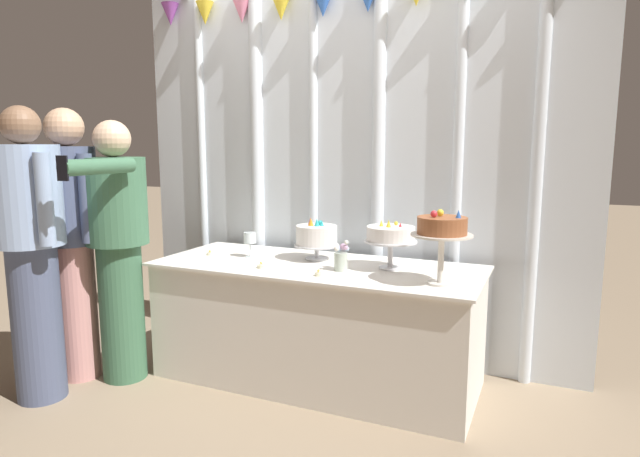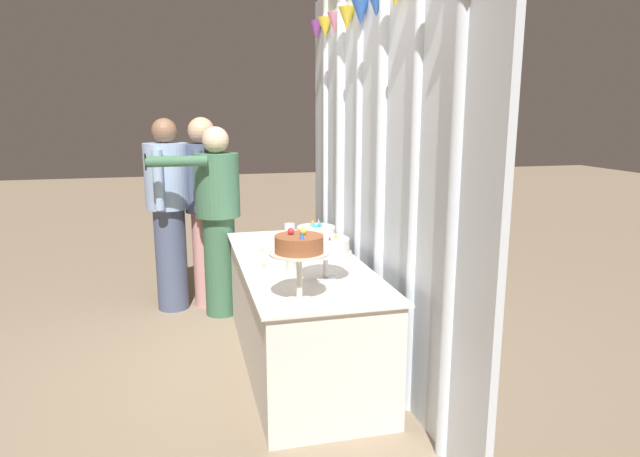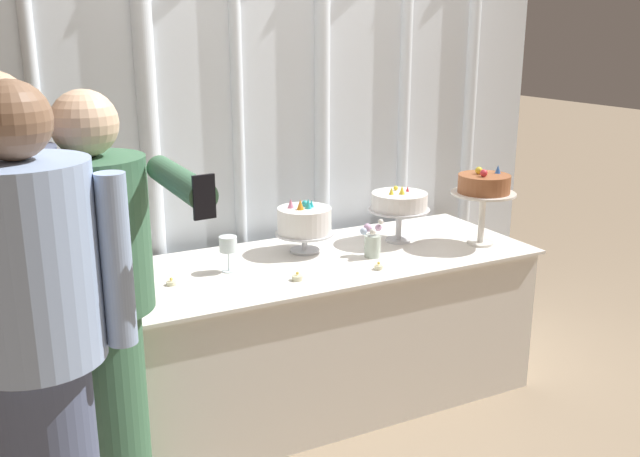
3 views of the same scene
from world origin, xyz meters
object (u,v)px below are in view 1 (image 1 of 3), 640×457
(cake_display_leftmost, at_px, (317,236))
(cake_display_rightmost, at_px, (442,229))
(tealight_near_left, at_px, (261,266))
(tealight_near_right, at_px, (318,274))
(guest_girl_blue_dress, at_px, (117,242))
(guest_man_dark_suit, at_px, (72,233))
(cake_table, at_px, (316,323))
(cake_display_center, at_px, (391,236))
(wine_glass, at_px, (250,239))
(guest_man_pink_jacket, at_px, (31,245))
(tealight_far_left, at_px, (210,254))
(flower_vase, at_px, (341,258))

(cake_display_leftmost, distance_m, cake_display_rightmost, 0.90)
(tealight_near_left, xyz_separation_m, tealight_near_right, (0.39, -0.04, -0.00))
(guest_girl_blue_dress, distance_m, guest_man_dark_suit, 0.29)
(cake_table, distance_m, tealight_near_right, 0.47)
(cake_display_center, bearing_deg, tealight_near_left, -158.09)
(wine_glass, relative_size, guest_man_pink_jacket, 0.10)
(cake_display_leftmost, bearing_deg, cake_display_rightmost, -19.34)
(tealight_near_right, height_order, guest_man_pink_jacket, guest_man_pink_jacket)
(cake_display_center, distance_m, guest_man_dark_suit, 1.93)
(tealight_far_left, distance_m, guest_man_pink_jacket, 1.04)
(cake_table, bearing_deg, tealight_far_left, -178.01)
(cake_display_center, bearing_deg, flower_vase, -148.83)
(flower_vase, xyz_separation_m, guest_man_dark_suit, (-1.58, -0.47, 0.11))
(cake_display_center, xyz_separation_m, cake_display_rightmost, (0.34, -0.23, 0.09))
(flower_vase, xyz_separation_m, tealight_far_left, (-0.95, 0.06, -0.06))
(cake_table, relative_size, guest_man_dark_suit, 1.19)
(cake_table, xyz_separation_m, cake_display_center, (0.44, 0.06, 0.56))
(tealight_near_left, height_order, guest_man_pink_jacket, guest_man_pink_jacket)
(cake_table, xyz_separation_m, guest_man_pink_jacket, (-1.36, -0.86, 0.53))
(flower_vase, bearing_deg, tealight_near_right, -111.82)
(cake_table, height_order, guest_man_dark_suit, guest_man_dark_suit)
(cake_table, bearing_deg, wine_glass, 176.84)
(cake_display_leftmost, xyz_separation_m, guest_girl_blue_dress, (-1.06, -0.59, -0.02))
(tealight_near_right, distance_m, guest_man_dark_suit, 1.55)
(cake_display_rightmost, distance_m, tealight_near_left, 1.08)
(cake_table, relative_size, cake_display_leftmost, 7.02)
(cake_display_leftmost, xyz_separation_m, guest_man_pink_jacket, (-1.30, -0.99, 0.02))
(wine_glass, bearing_deg, tealight_far_left, -169.21)
(tealight_near_right, bearing_deg, cake_display_rightmost, 7.86)
(cake_display_center, height_order, wine_glass, cake_display_center)
(wine_glass, xyz_separation_m, guest_man_dark_suit, (-0.91, -0.58, 0.06))
(wine_glass, relative_size, guest_man_dark_suit, 0.10)
(guest_man_dark_suit, bearing_deg, cake_display_leftmost, 27.28)
(guest_man_pink_jacket, bearing_deg, cake_display_leftmost, 37.19)
(cake_display_rightmost, relative_size, tealight_far_left, 9.01)
(cake_display_leftmost, bearing_deg, tealight_near_right, -64.60)
(cake_display_center, xyz_separation_m, guest_girl_blue_dress, (-1.56, -0.53, -0.06))
(guest_girl_blue_dress, bearing_deg, cake_display_leftmost, 29.03)
(tealight_far_left, bearing_deg, guest_girl_blue_dress, -129.71)
(tealight_far_left, height_order, tealight_near_left, tealight_near_left)
(cake_display_leftmost, xyz_separation_m, tealight_near_left, (-0.20, -0.34, -0.14))
(cake_display_rightmost, relative_size, flower_vase, 2.16)
(cake_table, relative_size, wine_glass, 12.32)
(flower_vase, height_order, tealight_near_left, flower_vase)
(tealight_far_left, xyz_separation_m, guest_man_pink_jacket, (-0.60, -0.84, 0.16))
(cake_display_rightmost, relative_size, tealight_near_right, 9.55)
(tealight_far_left, xyz_separation_m, guest_man_dark_suit, (-0.63, -0.53, 0.18))
(cake_display_center, distance_m, tealight_near_right, 0.49)
(tealight_far_left, distance_m, guest_girl_blue_dress, 0.58)
(wine_glass, bearing_deg, guest_girl_blue_dress, -142.57)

